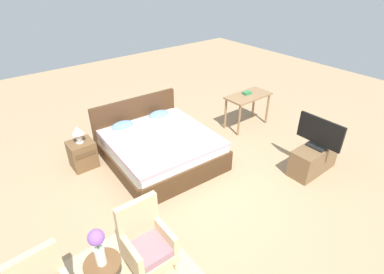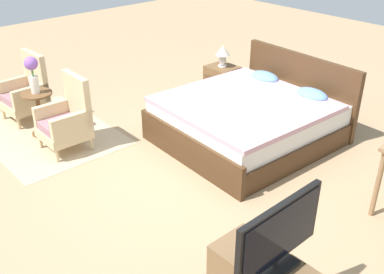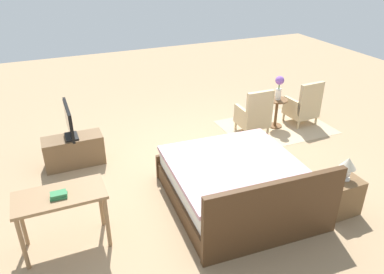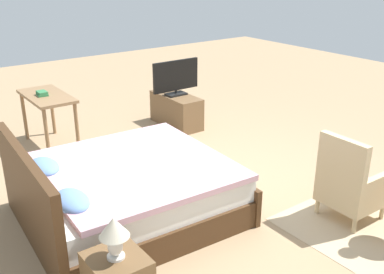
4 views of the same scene
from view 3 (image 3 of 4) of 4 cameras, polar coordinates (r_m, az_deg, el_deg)
name	(u,v)px [view 3 (image 3 of 4)]	position (r m, az deg, el deg)	size (l,w,h in m)	color
ground_plane	(203,166)	(6.29, 1.75, -4.50)	(16.00, 16.00, 0.00)	#A38460
floor_rug	(276,127)	(7.81, 12.64, 1.52)	(2.10, 1.50, 0.01)	tan
bed	(239,186)	(5.34, 7.11, -7.37)	(1.94, 2.12, 0.96)	#472D19
armchair_by_window_left	(303,106)	(7.95, 16.62, 4.50)	(0.57, 0.57, 0.92)	#CCB284
armchair_by_window_right	(254,115)	(7.30, 9.44, 3.26)	(0.55, 0.55, 0.92)	#CCB284
side_table	(276,110)	(7.69, 12.75, 4.10)	(0.40, 0.40, 0.59)	brown
flower_vase	(279,85)	(7.51, 13.15, 7.69)	(0.17, 0.17, 0.48)	silver
nightstand	(341,195)	(5.57, 21.78, -8.22)	(0.44, 0.41, 0.52)	brown
table_lamp	(348,165)	(5.32, 22.66, -4.03)	(0.22, 0.22, 0.33)	silver
tv_stand	(74,151)	(6.54, -17.55, -2.01)	(0.96, 0.40, 0.51)	brown
tv_flatscreen	(69,121)	(6.30, -18.25, 2.28)	(0.20, 0.82, 0.55)	black
vanity_desk	(61,202)	(4.67, -19.37, -9.39)	(1.04, 0.52, 0.76)	#8E6B47
book_stack	(59,195)	(4.54, -19.67, -8.33)	(0.20, 0.15, 0.06)	#337A47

